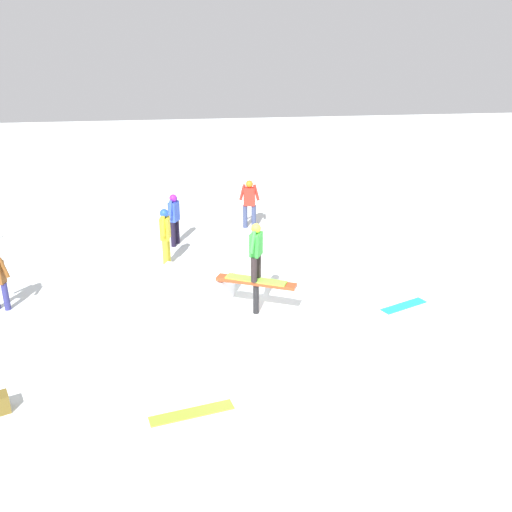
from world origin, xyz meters
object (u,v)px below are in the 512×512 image
object	(u,v)px
loose_snowboard_lime	(192,413)
bystander_yellow	(165,234)
main_rider_on_rail	(256,253)
backpack_on_snow	(2,403)
loose_snowboard_cyan	(404,306)
bystander_red	(249,201)
bystander_blue	(174,217)
rail_feature	(256,286)

from	to	relation	value
loose_snowboard_lime	bystander_yellow	bearing A→B (deg)	-98.32
main_rider_on_rail	backpack_on_snow	world-z (taller)	main_rider_on_rail
main_rider_on_rail	loose_snowboard_lime	distance (m)	4.17
bystander_yellow	loose_snowboard_cyan	world-z (taller)	bystander_yellow
bystander_red	bystander_blue	xyz separation A→B (m)	(-2.44, -1.30, -0.00)
main_rider_on_rail	bystander_blue	size ratio (longest dim) A/B	0.88
loose_snowboard_lime	main_rider_on_rail	bearing A→B (deg)	-126.73
main_rider_on_rail	bystander_blue	distance (m)	5.14
backpack_on_snow	rail_feature	bearing A→B (deg)	99.65
rail_feature	main_rider_on_rail	bearing A→B (deg)	0.00
bystander_blue	main_rider_on_rail	bearing A→B (deg)	46.41
rail_feature	loose_snowboard_lime	bearing A→B (deg)	-89.02
main_rider_on_rail	bystander_red	xyz separation A→B (m)	(0.59, 6.05, -0.61)
rail_feature	loose_snowboard_lime	size ratio (longest dim) A/B	1.23
bystander_red	loose_snowboard_lime	bearing A→B (deg)	-91.43
main_rider_on_rail	loose_snowboard_cyan	size ratio (longest dim) A/B	1.12
main_rider_on_rail	bystander_yellow	world-z (taller)	main_rider_on_rail
loose_snowboard_cyan	backpack_on_snow	xyz separation A→B (m)	(-8.40, -2.90, 0.16)
bystander_yellow	bystander_blue	xyz separation A→B (m)	(0.24, 1.54, -0.02)
bystander_red	loose_snowboard_cyan	world-z (taller)	bystander_red
rail_feature	bystander_blue	xyz separation A→B (m)	(-1.85, 4.75, 0.21)
bystander_yellow	loose_snowboard_lime	distance (m)	6.84
rail_feature	loose_snowboard_cyan	bearing A→B (deg)	23.14
bystander_red	bystander_blue	distance (m)	2.76
rail_feature	loose_snowboard_lime	world-z (taller)	rail_feature
main_rider_on_rail	bystander_red	world-z (taller)	main_rider_on_rail
bystander_yellow	bystander_blue	distance (m)	1.55
bystander_red	loose_snowboard_cyan	xyz separation A→B (m)	(2.97, -6.18, -0.89)
rail_feature	loose_snowboard_lime	distance (m)	3.95
bystander_red	backpack_on_snow	size ratio (longest dim) A/B	4.71
bystander_red	loose_snowboard_cyan	size ratio (longest dim) A/B	1.29
rail_feature	bystander_yellow	world-z (taller)	bystander_yellow
loose_snowboard_cyan	main_rider_on_rail	bearing A→B (deg)	154.64
bystander_red	loose_snowboard_lime	xyz separation A→B (m)	(-2.18, -9.59, -0.89)
bystander_red	backpack_on_snow	distance (m)	10.61
loose_snowboard_lime	backpack_on_snow	size ratio (longest dim) A/B	4.34
rail_feature	loose_snowboard_cyan	distance (m)	3.62
loose_snowboard_lime	backpack_on_snow	distance (m)	3.29
backpack_on_snow	bystander_red	bearing A→B (deg)	126.72
bystander_red	backpack_on_snow	xyz separation A→B (m)	(-5.43, -9.08, -0.73)
rail_feature	main_rider_on_rail	xyz separation A→B (m)	(0.00, 0.00, 0.83)
bystander_yellow	loose_snowboard_cyan	bearing A→B (deg)	-110.27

